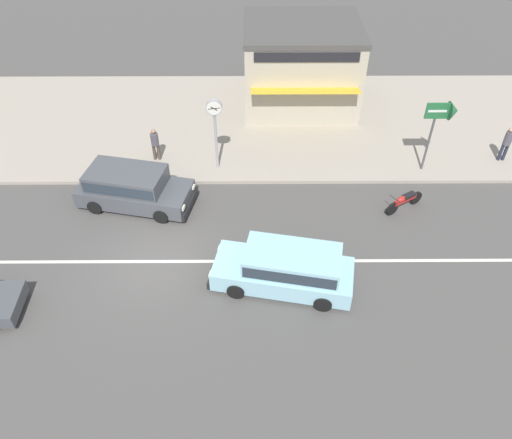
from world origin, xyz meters
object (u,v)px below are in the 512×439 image
street_clock (215,118)px  arrow_signboard (449,114)px  minivan_pale_blue_4 (287,268)px  shopfront_mid_block (301,65)px  minivan_dark_grey_1 (131,186)px  motorcycle_0 (405,201)px  pedestrian_near_clock (155,142)px  pedestrian_mid_kerb (507,141)px

street_clock → arrow_signboard: street_clock is taller
minivan_pale_blue_4 → shopfront_mid_block: bearing=84.1°
minivan_dark_grey_1 → motorcycle_0: 10.95m
motorcycle_0 → arrow_signboard: 3.99m
minivan_pale_blue_4 → street_clock: 7.44m
arrow_signboard → pedestrian_near_clock: size_ratio=2.12×
pedestrian_mid_kerb → shopfront_mid_block: size_ratio=0.29×
arrow_signboard → shopfront_mid_block: 8.32m
street_clock → pedestrian_mid_kerb: street_clock is taller
minivan_dark_grey_1 → street_clock: (3.30, 2.26, 1.78)m
pedestrian_mid_kerb → minivan_pale_blue_4: bearing=-144.3°
minivan_pale_blue_4 → pedestrian_mid_kerb: bearing=35.7°
motorcycle_0 → street_clock: street_clock is taller
minivan_dark_grey_1 → minivan_pale_blue_4: (6.00, -4.45, -0.00)m
minivan_pale_blue_4 → street_clock: size_ratio=1.53×
minivan_pale_blue_4 → arrow_signboard: (6.80, 6.51, 2.05)m
minivan_pale_blue_4 → arrow_signboard: bearing=43.7°
pedestrian_near_clock → shopfront_mid_block: bearing=38.4°
pedestrian_mid_kerb → shopfront_mid_block: (-8.74, 5.50, 1.07)m
motorcycle_0 → arrow_signboard: arrow_signboard is taller
street_clock → shopfront_mid_block: size_ratio=0.56×
minivan_dark_grey_1 → street_clock: 4.38m
shopfront_mid_block → minivan_pale_blue_4: bearing=-95.9°
street_clock → shopfront_mid_block: shopfront_mid_block is taller
minivan_dark_grey_1 → minivan_pale_blue_4: bearing=-36.5°
minivan_pale_blue_4 → motorcycle_0: (4.93, 3.99, -0.42)m
minivan_pale_blue_4 → pedestrian_mid_kerb: 12.37m
minivan_dark_grey_1 → motorcycle_0: bearing=-2.4°
minivan_dark_grey_1 → minivan_pale_blue_4: 7.47m
pedestrian_mid_kerb → arrow_signboard: bearing=-167.7°
pedestrian_mid_kerb → shopfront_mid_block: bearing=147.8°
minivan_dark_grey_1 → shopfront_mid_block: (7.30, 8.26, 1.34)m
arrow_signboard → pedestrian_near_clock: arrow_signboard is taller
motorcycle_0 → pedestrian_near_clock: 10.93m
minivan_pale_blue_4 → shopfront_mid_block: 12.84m
minivan_dark_grey_1 → pedestrian_near_clock: size_ratio=3.15×
street_clock → minivan_pale_blue_4: bearing=-68.1°
minivan_pale_blue_4 → minivan_dark_grey_1: bearing=143.5°
arrow_signboard → pedestrian_near_clock: bearing=176.1°
motorcycle_0 → pedestrian_mid_kerb: (5.11, 3.22, 0.70)m
motorcycle_0 → pedestrian_near_clock: bearing=162.1°
street_clock → motorcycle_0: bearing=-19.6°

